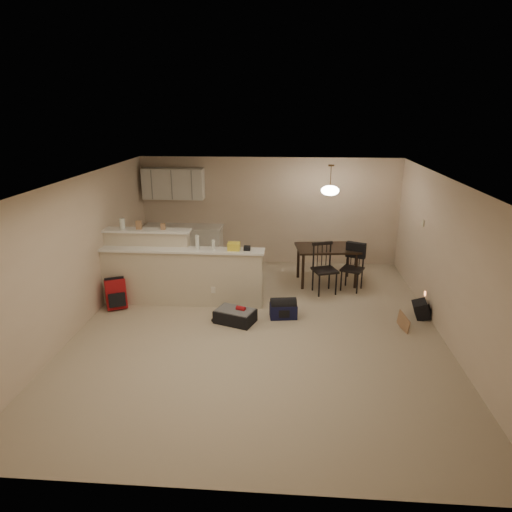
# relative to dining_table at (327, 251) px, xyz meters

# --- Properties ---
(room) EXTENTS (7.00, 7.02, 2.50)m
(room) POSITION_rel_dining_table_xyz_m (-1.28, -2.21, 0.55)
(room) COLOR #B7A68D
(room) RESTS_ON ground
(breakfast_bar) EXTENTS (3.08, 0.58, 1.39)m
(breakfast_bar) POSITION_rel_dining_table_xyz_m (-3.04, -1.23, -0.09)
(breakfast_bar) COLOR beige
(breakfast_bar) RESTS_ON ground
(upper_cabinets) EXTENTS (1.40, 0.34, 0.70)m
(upper_cabinets) POSITION_rel_dining_table_xyz_m (-3.48, 1.11, 1.20)
(upper_cabinets) COLOR white
(upper_cabinets) RESTS_ON room
(kitchen_counter) EXTENTS (1.80, 0.60, 0.90)m
(kitchen_counter) POSITION_rel_dining_table_xyz_m (-3.28, 0.98, -0.25)
(kitchen_counter) COLOR white
(kitchen_counter) RESTS_ON ground
(thermostat) EXTENTS (0.02, 0.12, 0.12)m
(thermostat) POSITION_rel_dining_table_xyz_m (1.70, -0.66, 0.80)
(thermostat) COLOR beige
(thermostat) RESTS_ON room
(jar) EXTENTS (0.10, 0.10, 0.20)m
(jar) POSITION_rel_dining_table_xyz_m (-3.93, -1.09, 0.79)
(jar) COLOR silver
(jar) RESTS_ON breakfast_bar
(cereal_box) EXTENTS (0.10, 0.07, 0.16)m
(cereal_box) POSITION_rel_dining_table_xyz_m (-3.61, -1.09, 0.77)
(cereal_box) COLOR #A37854
(cereal_box) RESTS_ON breakfast_bar
(small_box) EXTENTS (0.08, 0.06, 0.12)m
(small_box) POSITION_rel_dining_table_xyz_m (-3.16, -1.09, 0.75)
(small_box) COLOR #A37854
(small_box) RESTS_ON breakfast_bar
(bottle_a) EXTENTS (0.07, 0.07, 0.26)m
(bottle_a) POSITION_rel_dining_table_xyz_m (-2.47, -1.31, 0.52)
(bottle_a) COLOR silver
(bottle_a) RESTS_ON breakfast_bar
(bottle_b) EXTENTS (0.06, 0.06, 0.18)m
(bottle_b) POSITION_rel_dining_table_xyz_m (-2.18, -1.31, 0.48)
(bottle_b) COLOR silver
(bottle_b) RESTS_ON breakfast_bar
(bag_lump) EXTENTS (0.22, 0.18, 0.14)m
(bag_lump) POSITION_rel_dining_table_xyz_m (-1.80, -1.31, 0.46)
(bag_lump) COLOR #A37854
(bag_lump) RESTS_ON breakfast_bar
(pouch) EXTENTS (0.12, 0.10, 0.08)m
(pouch) POSITION_rel_dining_table_xyz_m (-1.56, -1.31, 0.43)
(pouch) COLOR #A37854
(pouch) RESTS_ON breakfast_bar
(dining_table) EXTENTS (1.36, 1.00, 0.79)m
(dining_table) POSITION_rel_dining_table_xyz_m (0.00, 0.00, 0.00)
(dining_table) COLOR black
(dining_table) RESTS_ON ground
(pendant_lamp) EXTENTS (0.36, 0.36, 0.62)m
(pendant_lamp) POSITION_rel_dining_table_xyz_m (-0.00, 0.00, 1.29)
(pendant_lamp) COLOR brown
(pendant_lamp) RESTS_ON room
(dining_chair_near) EXTENTS (0.56, 0.55, 1.02)m
(dining_chair_near) POSITION_rel_dining_table_xyz_m (-0.07, -0.57, -0.19)
(dining_chair_near) COLOR black
(dining_chair_near) RESTS_ON ground
(dining_chair_far) EXTENTS (0.54, 0.53, 0.94)m
(dining_chair_far) POSITION_rel_dining_table_xyz_m (0.49, -0.37, -0.22)
(dining_chair_far) COLOR black
(dining_chair_far) RESTS_ON ground
(suitcase) EXTENTS (0.77, 0.63, 0.22)m
(suitcase) POSITION_rel_dining_table_xyz_m (-1.70, -2.03, -0.58)
(suitcase) COLOR black
(suitcase) RESTS_ON ground
(red_backpack) EXTENTS (0.43, 0.37, 0.55)m
(red_backpack) POSITION_rel_dining_table_xyz_m (-3.98, -1.60, -0.42)
(red_backpack) COLOR maroon
(red_backpack) RESTS_ON ground
(navy_duffel) EXTENTS (0.50, 0.32, 0.26)m
(navy_duffel) POSITION_rel_dining_table_xyz_m (-0.87, -1.79, -0.57)
(navy_duffel) COLOR #111337
(navy_duffel) RESTS_ON ground
(black_daypack) EXTENTS (0.27, 0.36, 0.30)m
(black_daypack) POSITION_rel_dining_table_xyz_m (1.57, -1.60, -0.55)
(black_daypack) COLOR black
(black_daypack) RESTS_ON ground
(cardboard_sheet) EXTENTS (0.12, 0.35, 0.28)m
(cardboard_sheet) POSITION_rel_dining_table_xyz_m (1.14, -2.11, -0.56)
(cardboard_sheet) COLOR #A37854
(cardboard_sheet) RESTS_ON ground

